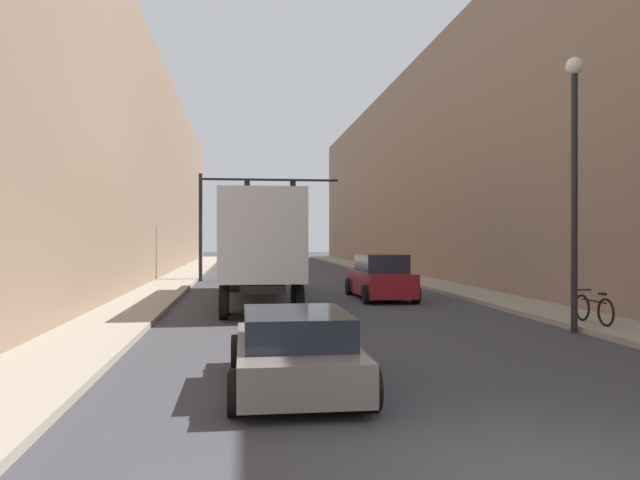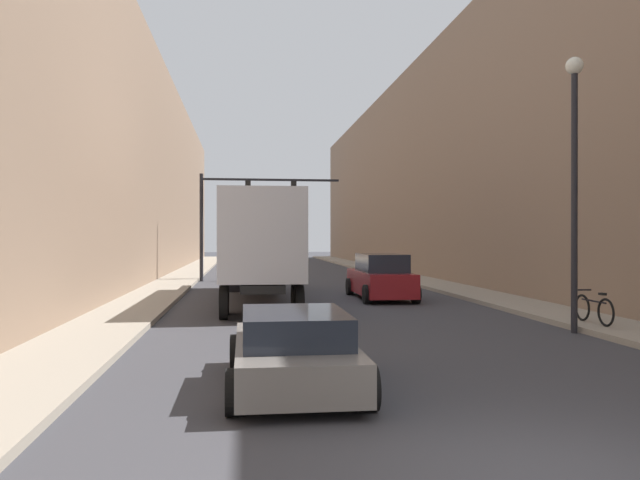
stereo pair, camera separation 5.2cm
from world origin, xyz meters
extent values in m
cube|color=gray|center=(6.53, 30.00, 0.07)|extent=(2.20, 80.00, 0.15)
cube|color=gray|center=(-6.53, 30.00, 0.07)|extent=(2.20, 80.00, 0.15)
cube|color=#846B56|center=(10.63, 30.00, 6.74)|extent=(6.00, 80.00, 13.47)
cube|color=#846B56|center=(-10.63, 30.00, 6.41)|extent=(6.00, 80.00, 12.82)
cube|color=silver|center=(-2.44, 16.72, 2.47)|extent=(2.52, 10.45, 2.73)
cube|color=black|center=(-2.44, 16.72, 0.95)|extent=(1.26, 10.45, 0.24)
cube|color=black|center=(-2.44, 23.15, 1.41)|extent=(2.52, 2.40, 2.83)
cylinder|color=black|center=(-3.55, 12.70, 0.50)|extent=(0.25, 1.00, 1.00)
cylinder|color=black|center=(-1.33, 12.70, 0.50)|extent=(0.25, 1.00, 1.00)
cylinder|color=black|center=(-3.55, 13.90, 0.50)|extent=(0.25, 1.00, 1.00)
cylinder|color=black|center=(-1.33, 13.90, 0.50)|extent=(0.25, 1.00, 1.00)
cylinder|color=black|center=(-3.55, 23.15, 0.50)|extent=(0.25, 1.00, 1.00)
cylinder|color=black|center=(-1.33, 23.15, 0.50)|extent=(0.25, 1.00, 1.00)
cube|color=slate|center=(-2.18, 4.23, 0.47)|extent=(1.82, 4.24, 0.59)
cube|color=#1E232D|center=(-2.18, 4.02, 1.00)|extent=(1.60, 2.33, 0.48)
cylinder|color=black|center=(-3.09, 5.65, 0.32)|extent=(0.25, 0.64, 0.64)
cylinder|color=black|center=(-1.27, 5.65, 0.32)|extent=(0.25, 0.64, 0.64)
cylinder|color=black|center=(-3.09, 2.71, 0.32)|extent=(0.25, 0.64, 0.64)
cylinder|color=black|center=(-1.27, 2.71, 0.32)|extent=(0.25, 0.64, 0.64)
cube|color=maroon|center=(2.36, 18.27, 0.63)|extent=(1.81, 4.98, 0.88)
cube|color=#1E232D|center=(2.36, 18.02, 1.42)|extent=(1.59, 2.74, 0.69)
cylinder|color=black|center=(1.45, 20.06, 0.35)|extent=(0.25, 0.70, 0.70)
cylinder|color=black|center=(3.27, 20.06, 0.35)|extent=(0.25, 0.70, 0.70)
cylinder|color=black|center=(1.45, 16.38, 0.35)|extent=(0.25, 0.70, 0.70)
cylinder|color=black|center=(3.27, 16.38, 0.35)|extent=(0.25, 0.70, 0.70)
cylinder|color=black|center=(-5.28, 29.14, 2.97)|extent=(0.20, 0.20, 5.94)
cube|color=black|center=(-1.45, 29.14, 5.64)|extent=(7.65, 0.12, 0.12)
cube|color=black|center=(-2.73, 29.14, 5.13)|extent=(0.30, 0.24, 0.90)
sphere|color=gold|center=(-2.73, 29.00, 5.13)|extent=(0.18, 0.18, 0.18)
cube|color=black|center=(-0.17, 29.14, 5.13)|extent=(0.30, 0.24, 0.90)
sphere|color=red|center=(-0.17, 29.00, 4.85)|extent=(0.18, 0.18, 0.18)
cylinder|color=black|center=(5.28, 9.02, 3.28)|extent=(0.16, 0.16, 6.56)
sphere|color=silver|center=(5.28, 9.02, 6.71)|extent=(0.44, 0.44, 0.44)
torus|color=black|center=(6.11, 8.99, 0.51)|extent=(0.06, 0.72, 0.72)
torus|color=black|center=(6.11, 10.09, 0.51)|extent=(0.06, 0.72, 0.72)
cube|color=black|center=(6.11, 9.54, 0.74)|extent=(0.04, 1.11, 0.04)
cube|color=black|center=(6.11, 9.14, 0.96)|extent=(0.12, 0.20, 0.06)
cube|color=black|center=(6.11, 10.04, 0.99)|extent=(0.44, 0.04, 0.04)
camera|label=1|loc=(-3.02, -5.71, 2.39)|focal=35.00mm
camera|label=2|loc=(-2.97, -5.72, 2.39)|focal=35.00mm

